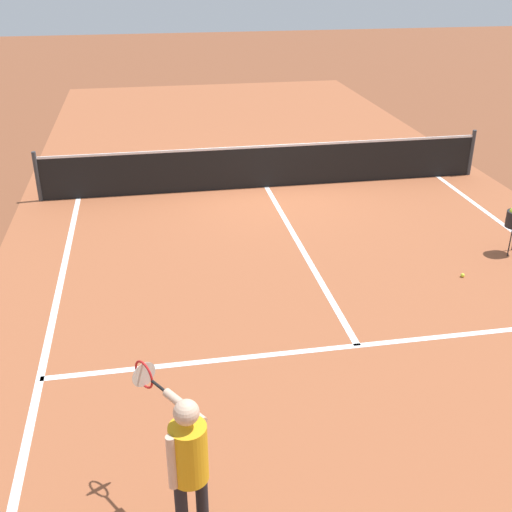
% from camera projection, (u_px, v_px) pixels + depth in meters
% --- Properties ---
extents(ground_plane, '(60.00, 60.00, 0.00)m').
position_uv_depth(ground_plane, '(266.00, 187.00, 14.05)').
color(ground_plane, brown).
extents(court_surface_inbounds, '(10.62, 24.40, 0.00)m').
position_uv_depth(court_surface_inbounds, '(266.00, 187.00, 14.05)').
color(court_surface_inbounds, '#9E5433').
rests_on(court_surface_inbounds, ground_plane).
extents(line_sideline_left, '(0.10, 11.89, 0.01)m').
position_uv_depth(line_sideline_left, '(44.00, 358.00, 8.14)').
color(line_sideline_left, white).
rests_on(line_sideline_left, ground_plane).
extents(line_service_near, '(8.22, 0.10, 0.01)m').
position_uv_depth(line_service_near, '(358.00, 346.00, 8.39)').
color(line_service_near, white).
rests_on(line_service_near, ground_plane).
extents(line_center_service, '(0.10, 6.40, 0.01)m').
position_uv_depth(line_center_service, '(300.00, 246.00, 11.22)').
color(line_center_service, white).
rests_on(line_center_service, ground_plane).
extents(net, '(9.85, 0.09, 1.07)m').
position_uv_depth(net, '(266.00, 166.00, 13.84)').
color(net, '#33383D').
rests_on(net, ground_plane).
extents(player_near, '(0.62, 1.12, 1.58)m').
position_uv_depth(player_near, '(187.00, 457.00, 5.21)').
color(player_near, black).
rests_on(player_near, ground_plane).
extents(tennis_ball_mid_court, '(0.07, 0.07, 0.07)m').
position_uv_depth(tennis_ball_mid_court, '(463.00, 275.00, 10.15)').
color(tennis_ball_mid_court, '#CCE033').
rests_on(tennis_ball_mid_court, ground_plane).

